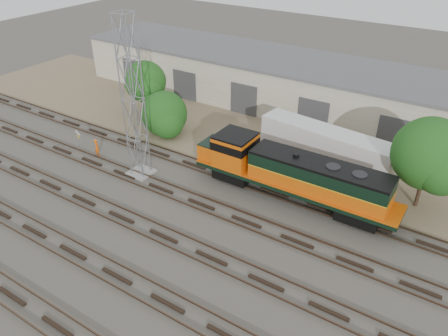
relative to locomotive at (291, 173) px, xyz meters
The scene contains 12 objects.
ground 8.26m from the locomotive, 130.93° to the right, with size 140.00×140.00×0.00m, color #47423A.
dirt_strip 10.64m from the locomotive, 120.03° to the left, with size 80.00×16.00×0.02m, color #726047.
tracks 10.62m from the locomotive, 120.03° to the right, with size 80.00×20.40×0.28m.
warehouse 17.75m from the locomotive, 106.90° to the left, with size 58.40×10.40×5.30m.
locomotive is the anchor object (origin of this frame).
signal_tower 13.38m from the locomotive, 163.94° to the right, with size 1.96×1.96×13.28m.
sign_post 19.99m from the locomotive, 169.62° to the right, with size 0.81×0.31×2.06m.
worker 18.02m from the locomotive, 169.41° to the right, with size 0.60×0.40×1.65m, color #F9600D.
semi_trailer 5.91m from the locomotive, 82.37° to the left, with size 12.04×3.81×3.64m.
tree_west 21.11m from the locomotive, 162.30° to the left, with size 4.66×4.44×5.81m.
tree_mid 15.76m from the locomotive, 166.52° to the left, with size 4.79×4.56×4.56m.
tree_east 10.02m from the locomotive, 24.92° to the left, with size 5.60×5.34×7.20m.
Camera 1 is at (16.19, -20.41, 19.65)m, focal length 35.00 mm.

